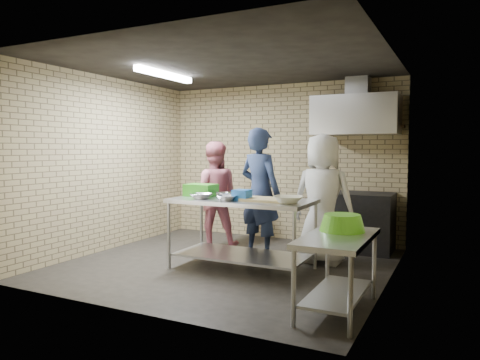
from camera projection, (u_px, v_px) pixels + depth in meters
The scene contains 26 objects.
floor at pixel (227, 264), 6.14m from camera, with size 4.20×4.20×0.00m, color black.
ceiling at pixel (227, 65), 5.95m from camera, with size 4.20×4.20×0.00m, color black.
back_wall at pixel (281, 162), 7.83m from camera, with size 4.20×0.06×2.70m, color #9D8862.
front_wall at pixel (128, 173), 4.25m from camera, with size 4.20×0.06×2.70m, color #9D8862.
left_wall at pixel (108, 164), 6.97m from camera, with size 0.06×4.00×2.70m, color #9D8862.
right_wall at pixel (389, 169), 5.11m from camera, with size 0.06×4.00×2.70m, color #9D8862.
prep_table at pixel (242, 234), 5.89m from camera, with size 1.85×0.92×0.92m, color silver.
side_counter at pixel (337, 274), 4.33m from camera, with size 0.60×1.20×0.75m, color silver.
stove at pixel (353, 221), 6.98m from camera, with size 1.20×0.70×0.90m, color black.
range_hood at pixel (356, 115), 6.91m from camera, with size 1.30×0.60×0.60m, color silver.
hood_duct at pixel (358, 87), 7.01m from camera, with size 0.35×0.30×0.30m, color #A5A8AD.
wall_shelf at pixel (377, 127), 6.96m from camera, with size 0.80×0.20×0.04m, color #3F2B19.
fluorescent_fixture at pixel (165, 75), 6.40m from camera, with size 0.10×1.25×0.08m, color white.
green_crate at pixel (201, 190), 6.27m from camera, with size 0.41×0.31×0.16m, color green.
blue_tub at pixel (242, 195), 5.74m from camera, with size 0.21×0.21×0.13m, color blue.
cutting_board at pixel (266, 199), 5.68m from camera, with size 0.56×0.43×0.03m, color tan.
mixing_bowl_a at pixel (201, 196), 5.90m from camera, with size 0.29×0.29×0.07m, color silver.
mixing_bowl_b at pixel (224, 195), 6.03m from camera, with size 0.22×0.22×0.07m, color #B5B7BC.
mixing_bowl_c at pixel (227, 198), 5.70m from camera, with size 0.27×0.27×0.07m, color silver.
ceramic_bowl at pixel (288, 200), 5.41m from camera, with size 0.35×0.35×0.09m, color beige.
green_basin at pixel (342, 223), 4.53m from camera, with size 0.46×0.46×0.17m, color #59C626, non-canonical shape.
bottle_red at pixel (361, 120), 7.06m from camera, with size 0.07×0.07×0.18m, color #B22619.
bottle_green at pixel (388, 121), 6.88m from camera, with size 0.06×0.06×0.15m, color green.
man_navy at pixel (260, 193), 6.53m from camera, with size 0.69×0.45×1.89m, color #161F37.
woman_pink at pixel (214, 194), 7.21m from camera, with size 0.82×0.64×1.70m, color #CB6B7B.
woman_white at pixel (323, 199), 6.14m from camera, with size 0.87×0.57×1.79m, color silver.
Camera 1 is at (2.85, -5.33, 1.58)m, focal length 33.50 mm.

